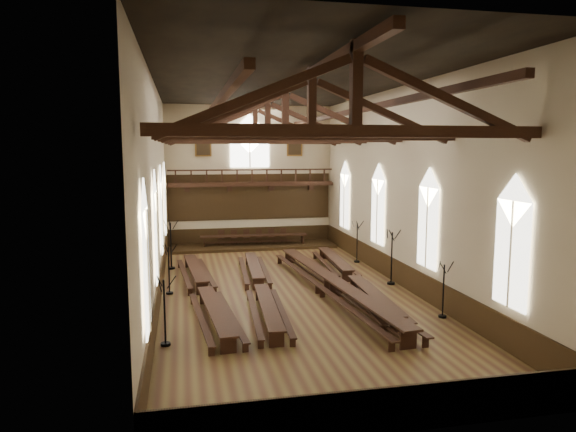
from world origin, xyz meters
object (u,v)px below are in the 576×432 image
refectory_row_c (333,283)px  candelabrum_right_near (443,301)px  candelabrum_left_far (171,254)px  high_table (254,236)px  candelabrum_right_mid (391,268)px  candelabrum_right_far (357,250)px  candelabrum_left_near (165,325)px  refectory_row_b (260,285)px  refectory_row_a (203,288)px  dais (254,246)px  candelabrum_left_mid (169,279)px  refectory_row_d (352,276)px

refectory_row_c → candelabrum_right_near: candelabrum_right_near is taller
candelabrum_left_far → high_table: bearing=44.8°
refectory_row_c → high_table: bearing=99.3°
refectory_row_c → candelabrum_right_near: bearing=-50.3°
candelabrum_right_mid → candelabrum_right_far: candelabrum_right_mid is taller
candelabrum_left_near → refectory_row_b: bearing=52.8°
refectory_row_a → candelabrum_right_near: candelabrum_right_near is taller
refectory_row_a → refectory_row_c: bearing=-4.6°
candelabrum_left_far → candelabrum_right_far: size_ratio=1.12×
candelabrum_right_near → candelabrum_right_mid: 5.33m
refectory_row_b → high_table: (1.35, 11.86, 0.29)m
dais → candelabrum_right_near: candelabrum_right_near is taller
candelabrum_left_near → candelabrum_left_mid: size_ratio=1.04×
refectory_row_b → refectory_row_d: refectory_row_d is taller
refectory_row_b → dais: 11.95m
refectory_row_d → candelabrum_right_far: (2.08, 5.18, 0.28)m
candelabrum_left_far → refectory_row_c: bearing=-42.2°
refectory_row_b → candelabrum_left_mid: (-4.24, 1.04, 0.24)m
candelabrum_left_near → candelabrum_right_near: 11.13m
refectory_row_d → candelabrum_left_mid: bearing=177.5°
refectory_row_a → dais: (4.03, 11.98, -0.42)m
candelabrum_right_far → dais: bearing=132.3°
high_table → candelabrum_right_mid: bearing=-64.1°
candelabrum_left_mid → candelabrum_left_far: (0.00, 5.27, 0.14)m
refectory_row_a → candelabrum_left_far: 6.63m
candelabrum_right_near → candelabrum_right_far: bearing=90.0°
dais → high_table: high_table is taller
refectory_row_a → high_table: high_table is taller
refectory_row_a → candelabrum_right_far: 11.24m
candelabrum_right_near → candelabrum_right_far: size_ratio=0.92×
refectory_row_d → refectory_row_b: bearing=-172.3°
candelabrum_right_mid → candelabrum_right_far: 5.28m
refectory_row_d → candelabrum_right_near: 5.82m
high_table → candelabrum_left_near: (-5.60, -17.45, -0.02)m
high_table → refectory_row_c: bearing=-80.7°
refectory_row_c → candelabrum_left_mid: size_ratio=6.15×
refectory_row_a → candelabrum_right_near: 10.62m
candelabrum_right_mid → high_table: bearing=115.9°
refectory_row_c → candelabrum_left_mid: candelabrum_left_mid is taller
refectory_row_b → refectory_row_d: bearing=7.7°
refectory_row_d → candelabrum_left_mid: (-9.02, 0.39, 0.24)m
candelabrum_right_near → candelabrum_right_far: (0.00, 10.61, 0.06)m
refectory_row_c → candelabrum_right_mid: candelabrum_right_mid is taller
dais → candelabrum_right_mid: 12.61m
refectory_row_d → candelabrum_right_far: size_ratio=5.41×
candelabrum_right_near → candelabrum_left_far: bearing=135.0°
refectory_row_d → high_table: high_table is taller
candelabrum_right_near → high_table: bearing=108.3°
candelabrum_left_near → candelabrum_right_far: size_ratio=0.98×
refectory_row_c → dais: refectory_row_c is taller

